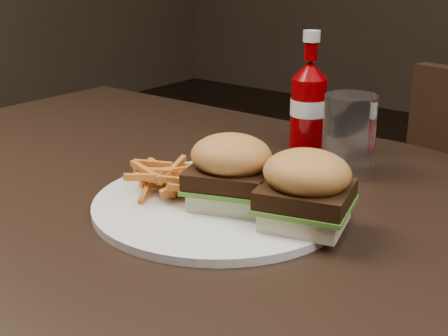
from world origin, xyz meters
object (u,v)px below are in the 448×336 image
Objects in this scene: plate at (219,204)px; ketchup_bottle at (308,114)px; dining_table at (180,207)px; tumbler at (349,136)px.

plate is 0.28m from ketchup_bottle.
dining_table is at bearing 174.38° from plate.
plate reaches higher than dining_table.
tumbler is at bearing 57.27° from dining_table.
plate is at bearing -106.04° from tumbler.
dining_table is at bearing -97.54° from ketchup_bottle.
ketchup_bottle is (-0.04, 0.27, 0.06)m from plate.
plate is 0.23m from tumbler.
plate is 2.79× the size of ketchup_bottle.
ketchup_bottle is at bearing 97.83° from plate.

